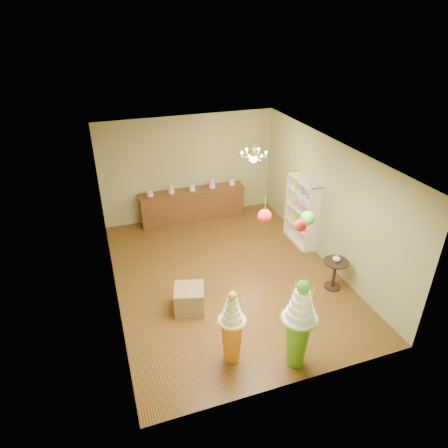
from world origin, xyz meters
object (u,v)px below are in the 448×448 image
object	(u,v)px
pedestal_green	(298,330)
round_table	(335,271)
pedestal_orange	(232,333)
sideboard	(193,204)

from	to	relation	value
pedestal_green	round_table	size ratio (longest dim) A/B	2.50
pedestal_orange	sideboard	bearing A→B (deg)	82.13
sideboard	pedestal_green	bearing A→B (deg)	-87.21
pedestal_green	sideboard	bearing A→B (deg)	92.79
pedestal_green	round_table	bearing A→B (deg)	42.17
pedestal_orange	sideboard	distance (m)	5.43
sideboard	round_table	xyz separation A→B (m)	(2.10, -4.18, -0.03)
pedestal_green	pedestal_orange	xyz separation A→B (m)	(-1.03, 0.44, -0.16)
pedestal_green	sideboard	distance (m)	5.83
pedestal_orange	round_table	world-z (taller)	pedestal_orange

